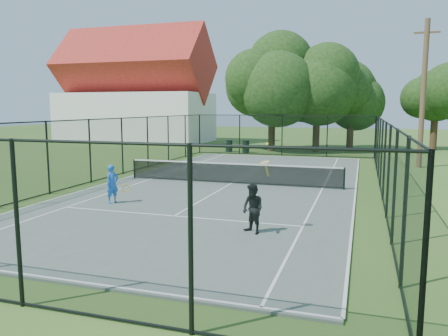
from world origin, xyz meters
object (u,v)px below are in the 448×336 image
(trash_bin_right, at_px, (246,147))
(trash_bin_left, at_px, (229,146))
(tennis_net, at_px, (231,172))
(player_black, at_px, (253,209))
(utility_pole, at_px, (423,94))
(player_blue, at_px, (113,184))

(trash_bin_right, bearing_deg, trash_bin_left, 164.12)
(tennis_net, distance_m, player_black, 8.04)
(tennis_net, distance_m, trash_bin_left, 15.15)
(trash_bin_left, relative_size, utility_pole, 0.11)
(trash_bin_left, distance_m, player_black, 23.17)
(tennis_net, bearing_deg, trash_bin_right, 102.20)
(utility_pole, distance_m, player_black, 17.94)
(player_blue, bearing_deg, utility_pole, 50.30)
(tennis_net, relative_size, player_black, 4.08)
(trash_bin_left, height_order, player_black, player_black)
(trash_bin_right, relative_size, player_black, 0.40)
(utility_pole, height_order, player_blue, utility_pole)
(trash_bin_left, height_order, player_blue, player_blue)
(utility_pole, distance_m, player_blue, 18.90)
(trash_bin_right, relative_size, utility_pole, 0.12)
(trash_bin_left, relative_size, trash_bin_right, 0.95)
(player_blue, bearing_deg, tennis_net, 60.92)
(trash_bin_right, height_order, utility_pole, utility_pole)
(trash_bin_left, bearing_deg, trash_bin_right, -15.88)
(trash_bin_left, xyz_separation_m, player_blue, (1.60, -19.73, 0.28))
(trash_bin_right, distance_m, utility_pole, 13.52)
(trash_bin_right, bearing_deg, player_black, -74.67)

